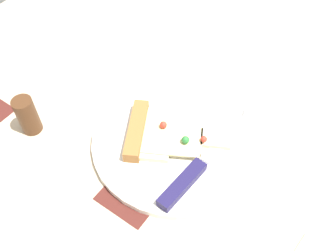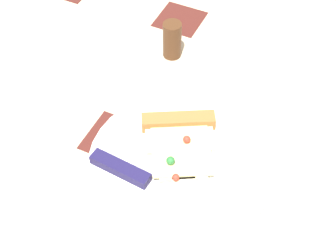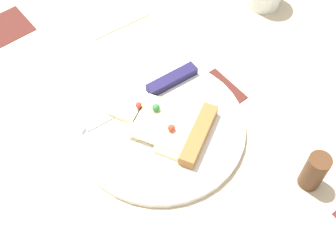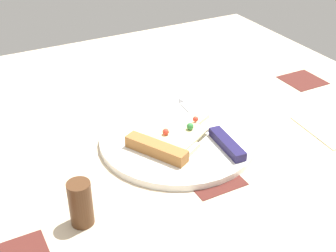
{
  "view_description": "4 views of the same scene",
  "coord_description": "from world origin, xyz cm",
  "px_view_note": "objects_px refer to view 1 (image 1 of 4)",
  "views": [
    {
      "loc": [
        23.15,
        -34.97,
        54.1
      ],
      "look_at": [
        0.25,
        -2.16,
        3.88
      ],
      "focal_mm": 41.0,
      "sensor_mm": 36.0,
      "label": 1
    },
    {
      "loc": [
        44.83,
        16.39,
        64.83
      ],
      "look_at": [
        -1.47,
        -5.57,
        4.02
      ],
      "focal_mm": 53.74,
      "sensor_mm": 36.0,
      "label": 2
    },
    {
      "loc": [
        -31.82,
        23.59,
        64.61
      ],
      "look_at": [
        0.5,
        -2.34,
        1.98
      ],
      "focal_mm": 47.53,
      "sensor_mm": 36.0,
      "label": 3
    },
    {
      "loc": [
        -33.27,
        -64.16,
        47.82
      ],
      "look_at": [
        0.59,
        -0.23,
        3.1
      ],
      "focal_mm": 48.61,
      "sensor_mm": 36.0,
      "label": 4
    }
  ],
  "objects_px": {
    "pizza_slice": "(162,134)",
    "knife": "(200,166)",
    "pepper_shaker": "(27,115)",
    "plate": "(177,140)"
  },
  "relations": [
    {
      "from": "pizza_slice",
      "to": "knife",
      "type": "bearing_deg",
      "value": 50.25
    },
    {
      "from": "knife",
      "to": "pepper_shaker",
      "type": "bearing_deg",
      "value": -157.67
    },
    {
      "from": "knife",
      "to": "pepper_shaker",
      "type": "xyz_separation_m",
      "value": [
        -0.29,
        -0.09,
        0.02
      ]
    },
    {
      "from": "plate",
      "to": "pizza_slice",
      "type": "xyz_separation_m",
      "value": [
        -0.02,
        -0.01,
        0.01
      ]
    },
    {
      "from": "pepper_shaker",
      "to": "plate",
      "type": "bearing_deg",
      "value": 28.27
    },
    {
      "from": "knife",
      "to": "pizza_slice",
      "type": "bearing_deg",
      "value": 173.49
    },
    {
      "from": "knife",
      "to": "plate",
      "type": "bearing_deg",
      "value": 159.82
    },
    {
      "from": "pizza_slice",
      "to": "pepper_shaker",
      "type": "relative_size",
      "value": 2.59
    },
    {
      "from": "plate",
      "to": "pizza_slice",
      "type": "height_order",
      "value": "pizza_slice"
    },
    {
      "from": "pizza_slice",
      "to": "knife",
      "type": "relative_size",
      "value": 0.79
    }
  ]
}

